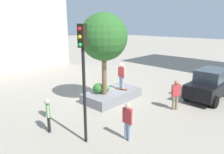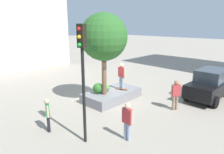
{
  "view_description": "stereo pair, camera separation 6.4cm",
  "coord_description": "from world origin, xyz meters",
  "px_view_note": "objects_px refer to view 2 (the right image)",
  "views": [
    {
      "loc": [
        9.11,
        8.71,
        4.7
      ],
      "look_at": [
        -0.04,
        0.18,
        1.48
      ],
      "focal_mm": 33.62,
      "sensor_mm": 36.0,
      "label": 1
    },
    {
      "loc": [
        9.07,
        8.76,
        4.7
      ],
      "look_at": [
        -0.04,
        0.18,
        1.48
      ],
      "focal_mm": 33.62,
      "sensor_mm": 36.0,
      "label": 2
    }
  ],
  "objects_px": {
    "plaza_tree": "(104,37)",
    "planter_ledge": "(112,95)",
    "passerby_with_bag": "(48,113)",
    "pedestrian_crossing": "(176,93)",
    "skateboard": "(121,89)",
    "traffic_light_corner": "(83,65)",
    "sedan_parked": "(210,84)",
    "bystander_watching": "(127,119)",
    "skateboarder": "(122,74)"
  },
  "relations": [
    {
      "from": "skateboard",
      "to": "skateboarder",
      "type": "relative_size",
      "value": 0.5
    },
    {
      "from": "plaza_tree",
      "to": "skateboarder",
      "type": "xyz_separation_m",
      "value": [
        -1.38,
        0.17,
        -2.34
      ]
    },
    {
      "from": "passerby_with_bag",
      "to": "pedestrian_crossing",
      "type": "relative_size",
      "value": 0.89
    },
    {
      "from": "skateboarder",
      "to": "traffic_light_corner",
      "type": "xyz_separation_m",
      "value": [
        4.91,
        2.28,
        1.59
      ]
    },
    {
      "from": "plaza_tree",
      "to": "sedan_parked",
      "type": "xyz_separation_m",
      "value": [
        -5.19,
        4.3,
        -2.97
      ]
    },
    {
      "from": "skateboard",
      "to": "passerby_with_bag",
      "type": "height_order",
      "value": "passerby_with_bag"
    },
    {
      "from": "bystander_watching",
      "to": "pedestrian_crossing",
      "type": "height_order",
      "value": "pedestrian_crossing"
    },
    {
      "from": "sedan_parked",
      "to": "traffic_light_corner",
      "type": "bearing_deg",
      "value": -12.0
    },
    {
      "from": "passerby_with_bag",
      "to": "planter_ledge",
      "type": "bearing_deg",
      "value": -172.01
    },
    {
      "from": "traffic_light_corner",
      "to": "passerby_with_bag",
      "type": "height_order",
      "value": "traffic_light_corner"
    },
    {
      "from": "planter_ledge",
      "to": "passerby_with_bag",
      "type": "height_order",
      "value": "passerby_with_bag"
    },
    {
      "from": "plaza_tree",
      "to": "passerby_with_bag",
      "type": "relative_size",
      "value": 3.09
    },
    {
      "from": "skateboarder",
      "to": "bystander_watching",
      "type": "xyz_separation_m",
      "value": [
        3.64,
        3.45,
        -0.65
      ]
    },
    {
      "from": "skateboarder",
      "to": "planter_ledge",
      "type": "bearing_deg",
      "value": -22.53
    },
    {
      "from": "planter_ledge",
      "to": "plaza_tree",
      "type": "distance_m",
      "value": 3.72
    },
    {
      "from": "sedan_parked",
      "to": "pedestrian_crossing",
      "type": "height_order",
      "value": "sedan_parked"
    },
    {
      "from": "bystander_watching",
      "to": "passerby_with_bag",
      "type": "height_order",
      "value": "bystander_watching"
    },
    {
      "from": "skateboarder",
      "to": "traffic_light_corner",
      "type": "distance_m",
      "value": 5.64
    },
    {
      "from": "passerby_with_bag",
      "to": "plaza_tree",
      "type": "bearing_deg",
      "value": -171.76
    },
    {
      "from": "skateboarder",
      "to": "pedestrian_crossing",
      "type": "xyz_separation_m",
      "value": [
        -0.62,
        3.39,
        -0.61
      ]
    },
    {
      "from": "planter_ledge",
      "to": "passerby_with_bag",
      "type": "distance_m",
      "value": 4.93
    },
    {
      "from": "planter_ledge",
      "to": "traffic_light_corner",
      "type": "relative_size",
      "value": 0.78
    },
    {
      "from": "pedestrian_crossing",
      "to": "passerby_with_bag",
      "type": "bearing_deg",
      "value": -26.02
    },
    {
      "from": "plaza_tree",
      "to": "skateboard",
      "type": "height_order",
      "value": "plaza_tree"
    },
    {
      "from": "skateboarder",
      "to": "pedestrian_crossing",
      "type": "distance_m",
      "value": 3.5
    },
    {
      "from": "plaza_tree",
      "to": "skateboarder",
      "type": "height_order",
      "value": "plaza_tree"
    },
    {
      "from": "planter_ledge",
      "to": "sedan_parked",
      "type": "relative_size",
      "value": 0.89
    },
    {
      "from": "traffic_light_corner",
      "to": "bystander_watching",
      "type": "distance_m",
      "value": 2.83
    },
    {
      "from": "skateboard",
      "to": "traffic_light_corner",
      "type": "distance_m",
      "value": 5.98
    },
    {
      "from": "plaza_tree",
      "to": "traffic_light_corner",
      "type": "bearing_deg",
      "value": 34.72
    },
    {
      "from": "traffic_light_corner",
      "to": "planter_ledge",
      "type": "bearing_deg",
      "value": -149.44
    },
    {
      "from": "skateboard",
      "to": "pedestrian_crossing",
      "type": "relative_size",
      "value": 0.48
    },
    {
      "from": "skateboarder",
      "to": "passerby_with_bag",
      "type": "xyz_separation_m",
      "value": [
        5.46,
        0.42,
        -0.72
      ]
    },
    {
      "from": "sedan_parked",
      "to": "plaza_tree",
      "type": "bearing_deg",
      "value": -39.62
    },
    {
      "from": "plaza_tree",
      "to": "planter_ledge",
      "type": "bearing_deg",
      "value": -173.38
    },
    {
      "from": "plaza_tree",
      "to": "passerby_with_bag",
      "type": "distance_m",
      "value": 5.13
    },
    {
      "from": "planter_ledge",
      "to": "sedan_parked",
      "type": "bearing_deg",
      "value": 135.28
    },
    {
      "from": "planter_ledge",
      "to": "bystander_watching",
      "type": "height_order",
      "value": "bystander_watching"
    },
    {
      "from": "plaza_tree",
      "to": "skateboarder",
      "type": "distance_m",
      "value": 2.72
    },
    {
      "from": "plaza_tree",
      "to": "skateboard",
      "type": "bearing_deg",
      "value": 173.09
    },
    {
      "from": "bystander_watching",
      "to": "passerby_with_bag",
      "type": "distance_m",
      "value": 3.53
    },
    {
      "from": "planter_ledge",
      "to": "traffic_light_corner",
      "type": "distance_m",
      "value": 5.76
    },
    {
      "from": "planter_ledge",
      "to": "plaza_tree",
      "type": "height_order",
      "value": "plaza_tree"
    },
    {
      "from": "traffic_light_corner",
      "to": "pedestrian_crossing",
      "type": "relative_size",
      "value": 2.73
    },
    {
      "from": "sedan_parked",
      "to": "passerby_with_bag",
      "type": "xyz_separation_m",
      "value": [
        9.28,
        -3.71,
        -0.08
      ]
    },
    {
      "from": "plaza_tree",
      "to": "pedestrian_crossing",
      "type": "height_order",
      "value": "plaza_tree"
    },
    {
      "from": "sedan_parked",
      "to": "bystander_watching",
      "type": "relative_size",
      "value": 2.5
    },
    {
      "from": "skateboard",
      "to": "sedan_parked",
      "type": "height_order",
      "value": "sedan_parked"
    },
    {
      "from": "skateboard",
      "to": "pedestrian_crossing",
      "type": "bearing_deg",
      "value": 100.34
    },
    {
      "from": "plaza_tree",
      "to": "bystander_watching",
      "type": "relative_size",
      "value": 2.88
    }
  ]
}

